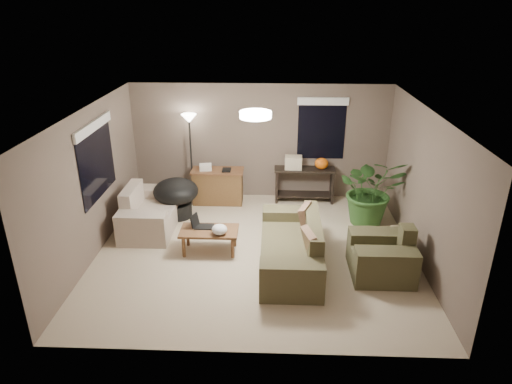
{
  "coord_description": "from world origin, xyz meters",
  "views": [
    {
      "loc": [
        0.28,
        -6.98,
        4.1
      ],
      "look_at": [
        0.0,
        0.2,
        1.05
      ],
      "focal_mm": 32.0,
      "sensor_mm": 36.0,
      "label": 1
    }
  ],
  "objects_px": {
    "houseplant": "(370,197)",
    "cat_scratching_post": "(397,243)",
    "main_sofa": "(293,249)",
    "console_table": "(304,182)",
    "loveseat": "(149,214)",
    "coffee_table": "(209,233)",
    "armchair": "(382,257)",
    "floor_lamp": "(190,129)",
    "desk": "(218,186)",
    "papasan_chair": "(176,195)"
  },
  "relations": [
    {
      "from": "main_sofa",
      "to": "desk",
      "type": "bearing_deg",
      "value": 121.55
    },
    {
      "from": "main_sofa",
      "to": "floor_lamp",
      "type": "relative_size",
      "value": 1.15
    },
    {
      "from": "coffee_table",
      "to": "houseplant",
      "type": "xyz_separation_m",
      "value": [
        2.99,
        1.24,
        0.19
      ]
    },
    {
      "from": "coffee_table",
      "to": "papasan_chair",
      "type": "distance_m",
      "value": 1.63
    },
    {
      "from": "cat_scratching_post",
      "to": "main_sofa",
      "type": "bearing_deg",
      "value": -166.75
    },
    {
      "from": "desk",
      "to": "papasan_chair",
      "type": "bearing_deg",
      "value": -136.58
    },
    {
      "from": "loveseat",
      "to": "coffee_table",
      "type": "bearing_deg",
      "value": -33.37
    },
    {
      "from": "coffee_table",
      "to": "floor_lamp",
      "type": "relative_size",
      "value": 0.52
    },
    {
      "from": "console_table",
      "to": "floor_lamp",
      "type": "relative_size",
      "value": 0.68
    },
    {
      "from": "main_sofa",
      "to": "coffee_table",
      "type": "xyz_separation_m",
      "value": [
        -1.43,
        0.39,
        0.06
      ]
    },
    {
      "from": "floor_lamp",
      "to": "cat_scratching_post",
      "type": "height_order",
      "value": "floor_lamp"
    },
    {
      "from": "houseplant",
      "to": "cat_scratching_post",
      "type": "relative_size",
      "value": 2.81
    },
    {
      "from": "console_table",
      "to": "cat_scratching_post",
      "type": "relative_size",
      "value": 2.6
    },
    {
      "from": "papasan_chair",
      "to": "armchair",
      "type": "bearing_deg",
      "value": -27.97
    },
    {
      "from": "desk",
      "to": "houseplant",
      "type": "relative_size",
      "value": 0.78
    },
    {
      "from": "console_table",
      "to": "papasan_chair",
      "type": "distance_m",
      "value": 2.76
    },
    {
      "from": "console_table",
      "to": "houseplant",
      "type": "bearing_deg",
      "value": -39.96
    },
    {
      "from": "loveseat",
      "to": "console_table",
      "type": "height_order",
      "value": "loveseat"
    },
    {
      "from": "floor_lamp",
      "to": "cat_scratching_post",
      "type": "relative_size",
      "value": 3.82
    },
    {
      "from": "main_sofa",
      "to": "papasan_chair",
      "type": "distance_m",
      "value": 2.89
    },
    {
      "from": "coffee_table",
      "to": "floor_lamp",
      "type": "xyz_separation_m",
      "value": [
        -0.67,
        2.25,
        1.24
      ]
    },
    {
      "from": "armchair",
      "to": "floor_lamp",
      "type": "distance_m",
      "value": 4.71
    },
    {
      "from": "armchair",
      "to": "main_sofa",
      "type": "bearing_deg",
      "value": 171.91
    },
    {
      "from": "main_sofa",
      "to": "armchair",
      "type": "distance_m",
      "value": 1.44
    },
    {
      "from": "papasan_chair",
      "to": "floor_lamp",
      "type": "distance_m",
      "value": 1.44
    },
    {
      "from": "papasan_chair",
      "to": "loveseat",
      "type": "bearing_deg",
      "value": -127.89
    },
    {
      "from": "console_table",
      "to": "floor_lamp",
      "type": "height_order",
      "value": "floor_lamp"
    },
    {
      "from": "papasan_chair",
      "to": "cat_scratching_post",
      "type": "height_order",
      "value": "papasan_chair"
    },
    {
      "from": "papasan_chair",
      "to": "floor_lamp",
      "type": "height_order",
      "value": "floor_lamp"
    },
    {
      "from": "desk",
      "to": "papasan_chair",
      "type": "relative_size",
      "value": 1.05
    },
    {
      "from": "console_table",
      "to": "cat_scratching_post",
      "type": "xyz_separation_m",
      "value": [
        1.47,
        -2.22,
        -0.22
      ]
    },
    {
      "from": "desk",
      "to": "floor_lamp",
      "type": "height_order",
      "value": "floor_lamp"
    },
    {
      "from": "main_sofa",
      "to": "coffee_table",
      "type": "relative_size",
      "value": 2.2
    },
    {
      "from": "desk",
      "to": "floor_lamp",
      "type": "distance_m",
      "value": 1.36
    },
    {
      "from": "main_sofa",
      "to": "console_table",
      "type": "height_order",
      "value": "main_sofa"
    },
    {
      "from": "loveseat",
      "to": "desk",
      "type": "bearing_deg",
      "value": 46.87
    },
    {
      "from": "main_sofa",
      "to": "loveseat",
      "type": "xyz_separation_m",
      "value": [
        -2.71,
        1.22,
        0.0
      ]
    },
    {
      "from": "loveseat",
      "to": "console_table",
      "type": "bearing_deg",
      "value": 25.0
    },
    {
      "from": "loveseat",
      "to": "floor_lamp",
      "type": "bearing_deg",
      "value": 66.77
    },
    {
      "from": "coffee_table",
      "to": "desk",
      "type": "bearing_deg",
      "value": 92.52
    },
    {
      "from": "loveseat",
      "to": "armchair",
      "type": "relative_size",
      "value": 1.6
    },
    {
      "from": "coffee_table",
      "to": "console_table",
      "type": "xyz_separation_m",
      "value": [
        1.77,
        2.26,
        0.08
      ]
    },
    {
      "from": "floor_lamp",
      "to": "houseplant",
      "type": "distance_m",
      "value": 3.94
    },
    {
      "from": "main_sofa",
      "to": "houseplant",
      "type": "relative_size",
      "value": 1.56
    },
    {
      "from": "console_table",
      "to": "coffee_table",
      "type": "bearing_deg",
      "value": -128.11
    },
    {
      "from": "main_sofa",
      "to": "desk",
      "type": "height_order",
      "value": "main_sofa"
    },
    {
      "from": "loveseat",
      "to": "papasan_chair",
      "type": "xyz_separation_m",
      "value": [
        0.42,
        0.54,
        0.17
      ]
    },
    {
      "from": "coffee_table",
      "to": "desk",
      "type": "relative_size",
      "value": 0.91
    },
    {
      "from": "armchair",
      "to": "papasan_chair",
      "type": "bearing_deg",
      "value": 152.03
    },
    {
      "from": "papasan_chair",
      "to": "main_sofa",
      "type": "bearing_deg",
      "value": -37.72
    }
  ]
}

